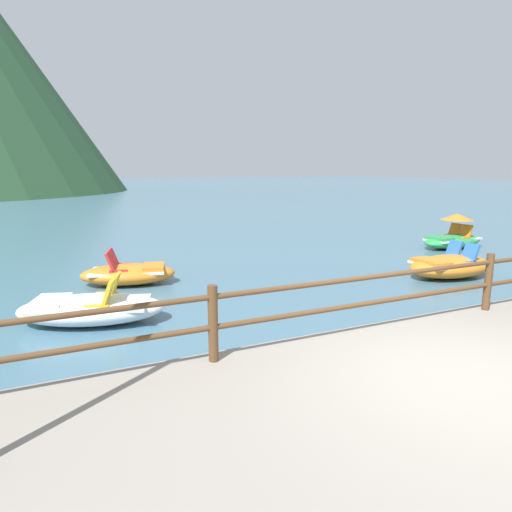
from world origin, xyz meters
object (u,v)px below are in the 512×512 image
pedal_boat_0 (129,273)px  pedal_boat_1 (453,237)px  pedal_boat_3 (91,308)px  pedal_boat_2 (450,266)px

pedal_boat_0 → pedal_boat_1: (11.06, 0.37, 0.10)m
pedal_boat_3 → pedal_boat_0: bearing=67.6°
pedal_boat_0 → pedal_boat_3: (-1.02, -2.48, 0.01)m
pedal_boat_1 → pedal_boat_3: size_ratio=0.96×
pedal_boat_1 → pedal_boat_2: size_ratio=1.10×
pedal_boat_0 → pedal_boat_3: size_ratio=0.86×
pedal_boat_2 → pedal_boat_3: (-8.56, 0.18, -0.02)m
pedal_boat_1 → pedal_boat_3: (-12.08, -2.85, -0.09)m
pedal_boat_0 → pedal_boat_3: pedal_boat_3 is taller
pedal_boat_1 → pedal_boat_2: (-3.52, -3.03, -0.07)m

